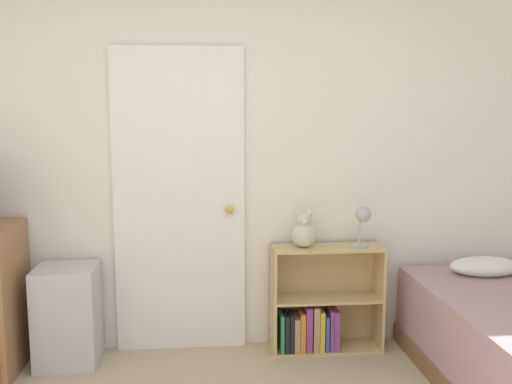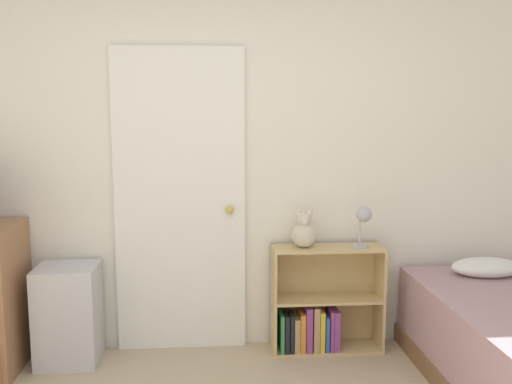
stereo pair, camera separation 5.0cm
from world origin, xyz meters
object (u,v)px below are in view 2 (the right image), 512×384
Objects in this scene: teddy_bear at (304,232)px; desk_lamp at (363,219)px; bookshelf at (319,312)px; storage_bin at (69,314)px.

desk_lamp reaches higher than teddy_bear.
bookshelf is 3.00× the size of teddy_bear.
teddy_bear is at bearing 2.09° from storage_bin.
desk_lamp reaches higher than bookshelf.
teddy_bear reaches higher than bookshelf.
teddy_bear is at bearing -177.67° from bookshelf.
storage_bin is 1.62m from bookshelf.
teddy_bear is 0.40m from desk_lamp.
storage_bin is 1.99m from desk_lamp.
bookshelf reaches higher than storage_bin.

